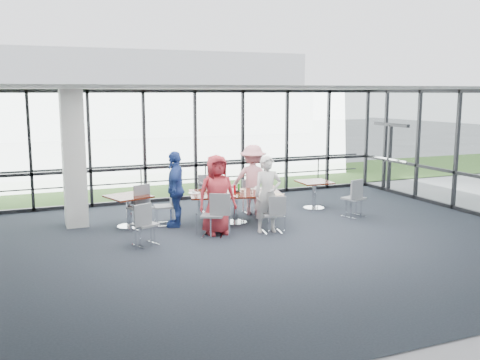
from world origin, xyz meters
name	(u,v)px	position (x,y,z in m)	size (l,w,h in m)	color
floor	(269,242)	(0.00, 0.00, -0.01)	(12.00, 10.00, 0.02)	#1D242B
ceiling	(271,88)	(0.00, 0.00, 3.20)	(12.00, 10.00, 0.04)	silver
wall_front	(449,220)	(0.00, -5.00, 1.60)	(12.00, 0.10, 3.20)	silver
curtain_wall_back	(195,145)	(0.00, 5.00, 1.60)	(12.00, 0.10, 3.20)	white
exit_door	(390,159)	(6.00, 3.75, 1.05)	(0.12, 1.60, 2.10)	black
structural_column	(74,159)	(-3.60, 3.00, 1.60)	(0.50, 0.50, 3.20)	white
apron	(156,175)	(0.00, 10.00, -0.02)	(80.00, 70.00, 0.02)	slate
grass_strip	(169,183)	(0.00, 8.00, 0.01)	(80.00, 5.00, 0.01)	#32541B
hangar_main	(137,93)	(4.00, 32.00, 3.00)	(24.00, 10.00, 6.00)	silver
guard_rail	(190,179)	(0.00, 5.60, 0.50)	(0.06, 0.06, 12.00)	#2D2D33
main_table	(235,197)	(-0.04, 1.80, 0.64)	(2.39, 1.68, 0.75)	#36100C
side_table_left	(128,200)	(-2.48, 2.40, 0.64)	(1.12, 1.12, 0.75)	#36100C
side_table_right	(314,186)	(2.54, 2.49, 0.63)	(0.88, 0.88, 0.75)	#36100C
diner_near_left	(217,195)	(-0.79, 1.04, 0.89)	(0.87, 0.56, 1.78)	#AB2932
diner_near_right	(268,194)	(0.32, 0.76, 0.86)	(0.63, 0.46, 1.73)	silver
diner_far_left	(212,186)	(-0.29, 2.74, 0.77)	(0.75, 0.46, 1.54)	slate
diner_far_right	(253,180)	(0.73, 2.50, 0.90)	(1.16, 0.60, 1.80)	#D0838C
diner_end	(176,189)	(-1.43, 2.08, 0.89)	(1.04, 0.57, 1.78)	navy
chair_main_nl	(213,215)	(-0.95, 0.86, 0.48)	(0.47, 0.47, 0.96)	gray
chair_main_nr	(272,215)	(0.39, 0.65, 0.42)	(0.41, 0.41, 0.83)	gray
chair_main_fl	(212,195)	(-0.24, 2.93, 0.49)	(0.48, 0.48, 0.98)	gray
chair_main_fr	(252,197)	(0.77, 2.64, 0.42)	(0.41, 0.41, 0.84)	gray
chair_main_end	(164,206)	(-1.68, 2.26, 0.45)	(0.44, 0.44, 0.90)	gray
chair_spare_la	(145,224)	(-2.47, 0.75, 0.44)	(0.43, 0.43, 0.89)	gray
chair_spare_lb	(140,208)	(-2.26, 2.16, 0.48)	(0.47, 0.47, 0.97)	gray
chair_spare_r	(354,198)	(2.96, 1.23, 0.48)	(0.47, 0.47, 0.97)	gray
plate_nl	(215,196)	(-0.65, 1.54, 0.76)	(0.24, 0.24, 0.01)	white
plate_nr	(265,194)	(0.50, 1.28, 0.76)	(0.28, 0.28, 0.01)	white
plate_fl	(212,190)	(-0.48, 2.24, 0.76)	(0.26, 0.26, 0.01)	white
plate_fr	(257,189)	(0.62, 2.01, 0.76)	(0.24, 0.24, 0.01)	white
plate_end	(194,193)	(-0.99, 2.07, 0.76)	(0.28, 0.28, 0.01)	white
tumbler_a	(226,192)	(-0.35, 1.62, 0.81)	(0.06, 0.06, 0.13)	white
tumbler_b	(252,190)	(0.28, 1.55, 0.82)	(0.07, 0.07, 0.14)	white
tumbler_c	(236,188)	(0.07, 2.06, 0.81)	(0.06, 0.06, 0.13)	white
tumbler_d	(203,192)	(-0.86, 1.78, 0.82)	(0.07, 0.07, 0.13)	white
menu_a	(229,196)	(-0.35, 1.42, 0.75)	(0.31, 0.22, 0.00)	white
menu_b	(277,194)	(0.80, 1.24, 0.75)	(0.31, 0.22, 0.00)	white
menu_c	(239,189)	(0.19, 2.15, 0.75)	(0.29, 0.20, 0.00)	white
condiment_caddy	(237,191)	(0.02, 1.82, 0.77)	(0.10, 0.07, 0.04)	black
ketchup_bottle	(235,189)	(-0.04, 1.83, 0.84)	(0.06, 0.06, 0.18)	#9F000C
green_bottle	(239,188)	(0.08, 1.86, 0.85)	(0.05, 0.05, 0.20)	#1D771E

